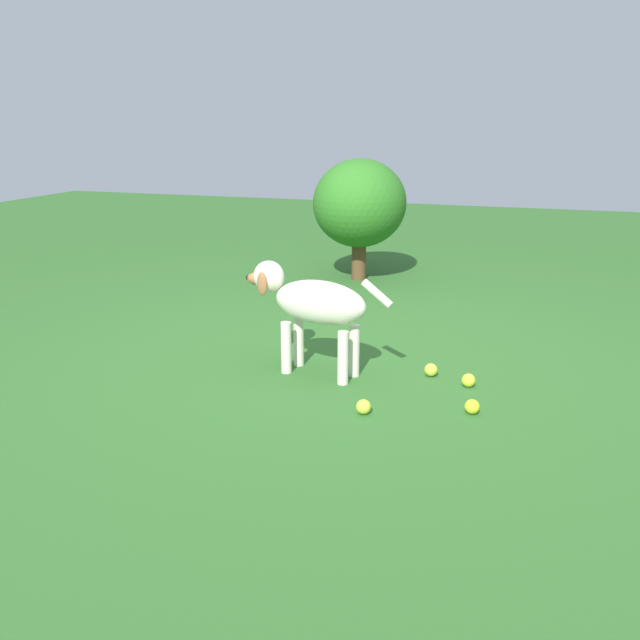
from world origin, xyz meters
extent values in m
plane|color=#2D6026|center=(0.00, 0.00, 0.00)|extent=(14.00, 14.00, 0.00)
ellipsoid|color=silver|center=(0.22, -0.06, 0.38)|extent=(0.28, 0.52, 0.22)
cylinder|color=silver|center=(0.25, -0.23, 0.13)|extent=(0.05, 0.05, 0.27)
cylinder|color=silver|center=(0.13, -0.21, 0.13)|extent=(0.05, 0.05, 0.27)
cylinder|color=silver|center=(0.31, 0.08, 0.13)|extent=(0.05, 0.05, 0.27)
cylinder|color=silver|center=(0.19, 0.10, 0.13)|extent=(0.05, 0.05, 0.27)
ellipsoid|color=silver|center=(0.16, -0.36, 0.47)|extent=(0.17, 0.19, 0.16)
ellipsoid|color=#9E663D|center=(0.15, -0.43, 0.45)|extent=(0.09, 0.12, 0.06)
sphere|color=black|center=(0.14, -0.48, 0.45)|extent=(0.03, 0.03, 0.03)
ellipsoid|color=#9E663D|center=(0.24, -0.36, 0.45)|extent=(0.04, 0.06, 0.12)
ellipsoid|color=#9E663D|center=(0.09, -0.33, 0.45)|extent=(0.04, 0.06, 0.12)
cylinder|color=silver|center=(0.27, 0.24, 0.46)|extent=(0.07, 0.17, 0.13)
sphere|color=#CCDD32|center=(0.16, 0.67, 0.03)|extent=(0.07, 0.07, 0.07)
sphere|color=#C3D438|center=(0.07, 0.47, 0.03)|extent=(0.07, 0.07, 0.07)
sphere|color=#C9D729|center=(0.47, 0.72, 0.03)|extent=(0.07, 0.07, 0.07)
sphere|color=#C2DC3A|center=(0.62, 0.27, 0.03)|extent=(0.07, 0.07, 0.07)
cylinder|color=brown|center=(-1.89, -0.43, 0.14)|extent=(0.11, 0.11, 0.29)
ellipsoid|color=#2B6D1F|center=(-1.89, -0.43, 0.61)|extent=(0.80, 0.72, 0.68)
camera|label=1|loc=(3.32, 0.95, 1.25)|focal=38.61mm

